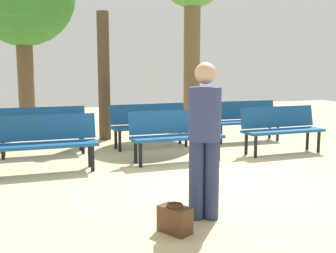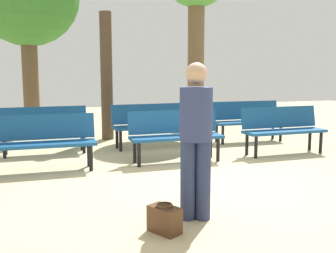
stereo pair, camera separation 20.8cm
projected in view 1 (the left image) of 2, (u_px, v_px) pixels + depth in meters
ground_plane at (216, 185)px, 5.51m from camera, size 24.00×24.00×0.00m
bench_r0_c0 at (44, 139)px, 6.20m from camera, size 1.61×0.51×0.87m
bench_r0_c1 at (176, 132)px, 6.90m from camera, size 1.60×0.49×0.87m
bench_r0_c2 at (281, 126)px, 7.61m from camera, size 1.61×0.50×0.87m
bench_r1_c0 at (43, 127)px, 7.47m from camera, size 1.60×0.49×0.87m
bench_r1_c1 at (150, 123)px, 8.16m from camera, size 1.61×0.53×0.87m
bench_r1_c2 at (245, 118)px, 8.90m from camera, size 1.61×0.51×0.87m
tree_1 at (104, 77)px, 8.93m from camera, size 0.27×0.27×2.84m
visitor_with_backpack at (204, 131)px, 4.19m from camera, size 0.46×0.59×1.65m
handbag at (175, 219)px, 3.90m from camera, size 0.31×0.37×0.29m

